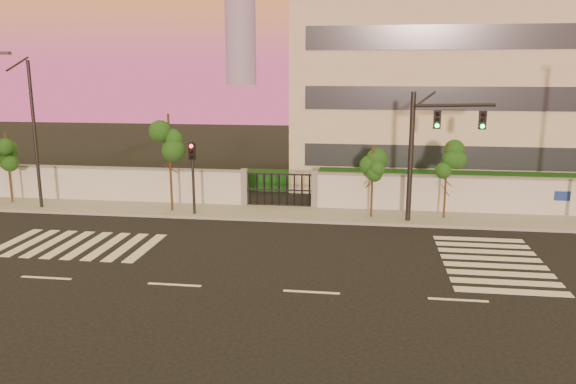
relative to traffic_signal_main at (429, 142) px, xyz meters
name	(u,v)px	position (x,y,z in m)	size (l,w,h in m)	color
ground	(311,292)	(-4.81, -9.74, -4.18)	(120.00, 120.00, 0.00)	black
sidewalk	(331,215)	(-4.81, 0.76, -4.10)	(60.00, 3.00, 0.15)	gray
perimeter_wall	(335,191)	(-4.70, 2.26, -3.11)	(60.00, 0.36, 2.20)	silver
hedge_row	(355,186)	(-3.64, 5.00, -3.36)	(41.00, 4.25, 1.80)	#0F3411
institutional_building	(474,92)	(4.19, 12.25, 1.98)	(24.40, 12.40, 12.25)	beige
road_markings	(283,256)	(-6.39, -5.98, -4.17)	(57.00, 7.62, 0.02)	silver
street_tree_b	(8,152)	(-23.24, 0.94, -1.08)	(1.40, 1.11, 4.21)	#382314
street_tree_c	(170,141)	(-13.40, 0.36, -0.21)	(1.52, 1.21, 5.39)	#382314
street_tree_d	(373,165)	(-2.66, 0.47, -1.28)	(1.50, 1.20, 3.93)	#382314
street_tree_e	(447,164)	(1.06, 0.79, -1.24)	(1.35, 1.07, 4.00)	#382314
traffic_signal_main	(429,142)	(0.00, 0.00, 0.00)	(4.12, 1.33, 6.61)	black
traffic_signal_secondary	(193,169)	(-12.02, -0.18, -1.61)	(0.32, 0.32, 4.05)	black
streetlight_west	(32,127)	(-20.92, -0.09, 0.43)	(0.51, 2.05, 8.54)	black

